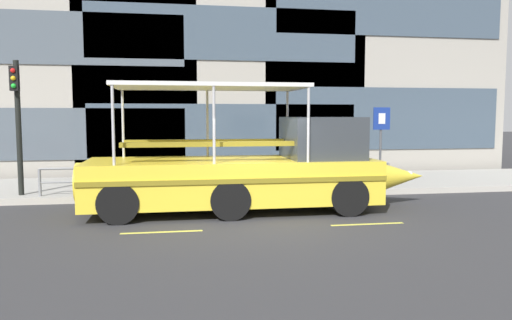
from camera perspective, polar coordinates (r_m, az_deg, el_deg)
name	(u,v)px	position (r m, az deg, el deg)	size (l,w,h in m)	color
ground_plane	(261,219)	(12.29, 0.55, -6.90)	(120.00, 120.00, 0.00)	#333335
sidewalk	(233,185)	(17.73, -2.64, -2.87)	(32.00, 4.80, 0.18)	#A8A59E
curb_edge	(243,196)	(15.29, -1.50, -4.16)	(32.00, 0.18, 0.18)	#B2ADA3
lane_centreline	(268,228)	(11.34, 1.43, -7.90)	(25.80, 0.12, 0.01)	#DBD64C
curb_guardrail	(224,173)	(15.46, -3.73, -1.56)	(11.08, 0.09, 0.85)	gray
traffic_light_pole	(17,114)	(16.23, -26.02, 4.83)	(0.24, 0.46, 4.02)	black
parking_sign	(381,132)	(17.40, 14.35, 3.12)	(0.60, 0.12, 2.67)	#4C4F54
duck_tour_boat	(253,171)	(13.29, -0.40, -1.24)	(9.56, 2.69, 3.39)	yellow
pedestrian_near_bow	(312,157)	(16.97, 6.48, 0.36)	(0.32, 0.39, 1.62)	#47423D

